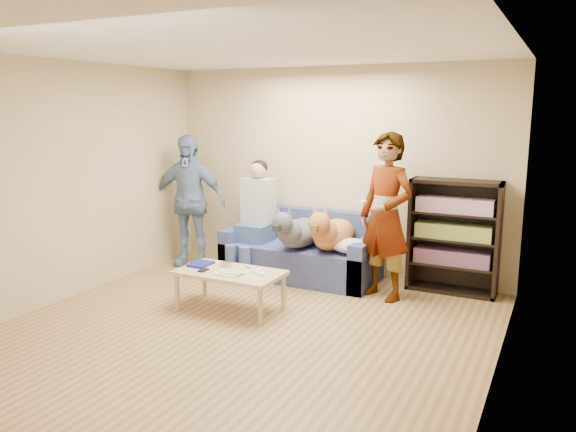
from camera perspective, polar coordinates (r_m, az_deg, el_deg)
The scene contains 26 objects.
ground at distance 5.29m, azimuth -5.95°, elevation -12.40°, with size 5.00×5.00×0.00m, color olive.
ceiling at distance 4.89m, azimuth -6.57°, elevation 16.84°, with size 5.00×5.00×0.00m, color white.
wall_back at distance 7.14m, azimuth 4.68°, elevation 4.53°, with size 4.50×4.50×0.00m, color tan.
wall_left at distance 6.42m, azimuth -23.43°, elevation 2.95°, with size 5.00×5.00×0.00m, color tan.
wall_right at distance 4.18m, azimuth 20.71°, elevation -0.69°, with size 5.00×5.00×0.00m, color tan.
blanket at distance 6.57m, azimuth 6.45°, elevation -3.05°, with size 0.48×0.40×0.16m, color #B5B4B9.
person_standing_right at distance 6.22m, azimuth 9.92°, elevation -0.07°, with size 0.67×0.44×1.84m, color gray.
person_standing_left at distance 7.59m, azimuth -10.07°, elevation 1.56°, with size 1.03×0.43×1.75m, color #6C8BAD.
held_controller at distance 6.07m, azimuth 7.62°, elevation 1.36°, with size 0.04×0.12×0.03m, color silver.
notebook_blue at distance 6.15m, azimuth -8.83°, elevation -4.84°, with size 0.20×0.26×0.03m, color navy.
papers at distance 5.79m, azimuth -6.03°, elevation -5.83°, with size 0.26×0.20×0.01m, color silver.
magazine at distance 5.79m, azimuth -5.68°, elevation -5.69°, with size 0.22×0.17×0.01m, color #B5B391.
camera_silver at distance 6.05m, azimuth -6.28°, elevation -4.92°, with size 0.11×0.06×0.05m, color #AAAAAE.
controller_a at distance 5.84m, azimuth -3.06°, elevation -5.56°, with size 0.04×0.13×0.03m, color white.
controller_b at distance 5.73m, azimuth -2.76°, elevation -5.87°, with size 0.09×0.06×0.03m, color white.
headphone_cup_a at distance 5.78m, azimuth -4.35°, elevation -5.80°, with size 0.07×0.07×0.02m, color white.
headphone_cup_b at distance 5.84m, azimuth -3.94°, elevation -5.61°, with size 0.07×0.07×0.02m, color white.
pen_orange at distance 5.78m, azimuth -6.94°, elevation -5.91°, with size 0.01×0.01×0.14m, color orange.
pen_black at distance 5.98m, azimuth -4.02°, elevation -5.27°, with size 0.01×0.01×0.14m, color black.
wallet at distance 5.94m, azimuth -8.59°, elevation -5.47°, with size 0.07×0.12×0.01m, color black.
sofa at distance 7.06m, azimuth 1.43°, elevation -3.93°, with size 1.90×0.85×0.82m.
person_seated at distance 7.11m, azimuth -3.42°, elevation 0.24°, with size 0.40×0.73×1.47m.
dog_gray at distance 6.74m, azimuth 0.97°, elevation -1.59°, with size 0.40×1.24×0.58m.
dog_tan at distance 6.67m, azimuth 4.43°, elevation -1.72°, with size 0.41×1.16×0.59m.
coffee_table at distance 5.91m, azimuth -5.91°, elevation -6.01°, with size 1.10×0.60×0.42m.
bookshelf at distance 6.66m, azimuth 16.51°, elevation -1.77°, with size 1.00×0.34×1.30m.
Camera 1 is at (2.64, -4.09, 2.09)m, focal length 35.00 mm.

